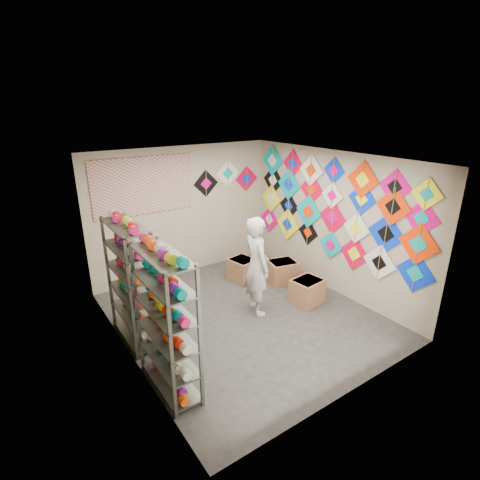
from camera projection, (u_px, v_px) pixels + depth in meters
ground at (245, 316)px, 6.52m from camera, size 4.50×4.50×0.00m
room_walls at (245, 226)px, 5.95m from camera, size 4.50×4.50×4.50m
shelf_rack_front at (166, 323)px, 4.59m from camera, size 0.40×1.10×1.90m
shelf_rack_back at (131, 284)px, 5.60m from camera, size 0.40×1.10×1.90m
string_spools at (146, 295)px, 5.06m from camera, size 0.12×2.36×0.12m
kite_wall_display at (331, 209)px, 7.03m from camera, size 0.05×4.31×2.05m
back_wall_kites at (227, 178)px, 8.16m from camera, size 1.64×0.02×0.77m
poster at (144, 186)px, 7.13m from camera, size 2.00×0.01×1.10m
shopkeeper at (257, 266)px, 6.38m from camera, size 0.79×0.64×1.75m
carton_a at (307, 291)px, 6.90m from camera, size 0.60×0.52×0.46m
carton_b at (282, 272)px, 7.67m from camera, size 0.66×0.58×0.46m
carton_c at (243, 269)px, 7.79m from camera, size 0.56×0.60×0.46m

